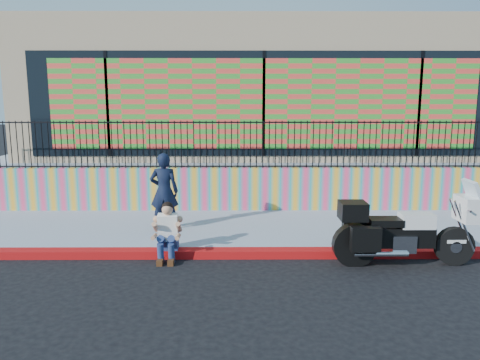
{
  "coord_description": "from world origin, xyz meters",
  "views": [
    {
      "loc": [
        -0.72,
        -8.61,
        3.03
      ],
      "look_at": [
        -0.66,
        1.2,
        1.29
      ],
      "focal_mm": 35.0,
      "sensor_mm": 36.0,
      "label": 1
    }
  ],
  "objects": [
    {
      "name": "ground",
      "position": [
        0.0,
        0.0,
        0.0
      ],
      "size": [
        90.0,
        90.0,
        0.0
      ],
      "primitive_type": "plane",
      "color": "black",
      "rests_on": "ground"
    },
    {
      "name": "red_curb",
      "position": [
        0.0,
        0.0,
        0.07
      ],
      "size": [
        16.0,
        0.3,
        0.15
      ],
      "primitive_type": "cube",
      "color": "#AB0C0C",
      "rests_on": "ground"
    },
    {
      "name": "sidewalk",
      "position": [
        0.0,
        1.65,
        0.07
      ],
      "size": [
        16.0,
        3.0,
        0.15
      ],
      "primitive_type": "cube",
      "color": "gray",
      "rests_on": "ground"
    },
    {
      "name": "mural_wall",
      "position": [
        0.0,
        3.25,
        0.7
      ],
      "size": [
        16.0,
        0.2,
        1.1
      ],
      "primitive_type": "cube",
      "color": "#FF4375",
      "rests_on": "sidewalk"
    },
    {
      "name": "metal_fence",
      "position": [
        0.0,
        3.25,
        1.85
      ],
      "size": [
        15.8,
        0.04,
        1.2
      ],
      "primitive_type": null,
      "color": "black",
      "rests_on": "mural_wall"
    },
    {
      "name": "elevated_platform",
      "position": [
        0.0,
        8.35,
        0.62
      ],
      "size": [
        16.0,
        10.0,
        1.25
      ],
      "primitive_type": "cube",
      "color": "gray",
      "rests_on": "ground"
    },
    {
      "name": "storefront_building",
      "position": [
        0.0,
        8.13,
        3.25
      ],
      "size": [
        14.0,
        8.06,
        4.0
      ],
      "color": "tan",
      "rests_on": "elevated_platform"
    },
    {
      "name": "police_motorcycle",
      "position": [
        2.28,
        -0.45,
        0.66
      ],
      "size": [
        2.54,
        0.84,
        1.58
      ],
      "color": "black",
      "rests_on": "ground"
    },
    {
      "name": "police_officer",
      "position": [
        -2.32,
        1.45,
        1.0
      ],
      "size": [
        0.63,
        0.42,
        1.7
      ],
      "primitive_type": "imported",
      "rotation": [
        0.0,
        0.0,
        3.13
      ],
      "color": "black",
      "rests_on": "sidewalk"
    },
    {
      "name": "seated_man",
      "position": [
        -2.04,
        -0.14,
        0.45
      ],
      "size": [
        0.54,
        0.71,
        1.06
      ],
      "color": "navy",
      "rests_on": "ground"
    }
  ]
}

